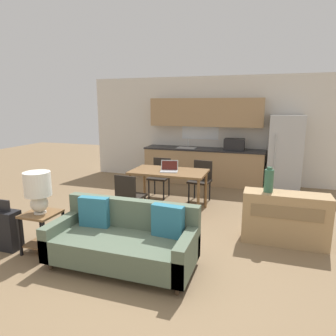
# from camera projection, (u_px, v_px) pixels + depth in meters

# --- Properties ---
(ground_plane) EXTENTS (20.00, 20.00, 0.00)m
(ground_plane) POSITION_uv_depth(u_px,v_px,m) (134.00, 264.00, 3.81)
(ground_plane) COLOR #7F6647
(wall_back) EXTENTS (6.40, 0.07, 2.70)m
(wall_back) POSITION_uv_depth(u_px,v_px,m) (206.00, 130.00, 7.83)
(wall_back) COLOR silver
(wall_back) RESTS_ON ground_plane
(kitchen_counter) EXTENTS (3.02, 0.65, 2.15)m
(kitchen_counter) POSITION_uv_depth(u_px,v_px,m) (204.00, 150.00, 7.65)
(kitchen_counter) COLOR tan
(kitchen_counter) RESTS_ON ground_plane
(refrigerator) EXTENTS (0.75, 0.71, 1.76)m
(refrigerator) POSITION_uv_depth(u_px,v_px,m) (284.00, 153.00, 6.98)
(refrigerator) COLOR #B7BABC
(refrigerator) RESTS_ON ground_plane
(dining_table) EXTENTS (1.41, 0.80, 0.77)m
(dining_table) POSITION_uv_depth(u_px,v_px,m) (169.00, 174.00, 5.65)
(dining_table) COLOR brown
(dining_table) RESTS_ON ground_plane
(couch) EXTENTS (1.82, 0.80, 0.80)m
(couch) POSITION_uv_depth(u_px,v_px,m) (124.00, 240.00, 3.77)
(couch) COLOR #3D2D1E
(couch) RESTS_ON ground_plane
(side_table) EXTENTS (0.44, 0.44, 0.56)m
(side_table) POSITION_uv_depth(u_px,v_px,m) (42.00, 226.00, 4.09)
(side_table) COLOR brown
(side_table) RESTS_ON ground_plane
(table_lamp) EXTENTS (0.35, 0.35, 0.57)m
(table_lamp) POSITION_uv_depth(u_px,v_px,m) (38.00, 189.00, 3.97)
(table_lamp) COLOR silver
(table_lamp) RESTS_ON side_table
(credenza) EXTENTS (1.19, 0.39, 0.76)m
(credenza) POSITION_uv_depth(u_px,v_px,m) (285.00, 218.00, 4.33)
(credenza) COLOR tan
(credenza) RESTS_ON ground_plane
(vase) EXTENTS (0.13, 0.13, 0.36)m
(vase) POSITION_uv_depth(u_px,v_px,m) (269.00, 180.00, 4.29)
(vase) COLOR #336047
(vase) RESTS_ON credenza
(dining_chair_far_right) EXTENTS (0.47, 0.47, 0.84)m
(dining_chair_far_right) POSITION_uv_depth(u_px,v_px,m) (201.00, 179.00, 6.24)
(dining_chair_far_right) COLOR black
(dining_chair_far_right) RESTS_ON ground_plane
(dining_chair_far_left) EXTENTS (0.43, 0.43, 0.84)m
(dining_chair_far_left) POSITION_uv_depth(u_px,v_px,m) (160.00, 175.00, 6.54)
(dining_chair_far_left) COLOR black
(dining_chair_far_left) RESTS_ON ground_plane
(dining_chair_near_left) EXTENTS (0.46, 0.46, 0.84)m
(dining_chair_near_left) POSITION_uv_depth(u_px,v_px,m) (129.00, 195.00, 5.11)
(dining_chair_near_left) COLOR black
(dining_chair_near_left) RESTS_ON ground_plane
(laptop) EXTENTS (0.37, 0.32, 0.20)m
(laptop) POSITION_uv_depth(u_px,v_px,m) (169.00, 169.00, 5.58)
(laptop) COLOR #B7BABC
(laptop) RESTS_ON dining_table
(suitcase) EXTENTS (0.43, 0.22, 0.72)m
(suitcase) POSITION_uv_depth(u_px,v_px,m) (5.00, 229.00, 4.18)
(suitcase) COLOR black
(suitcase) RESTS_ON ground_plane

